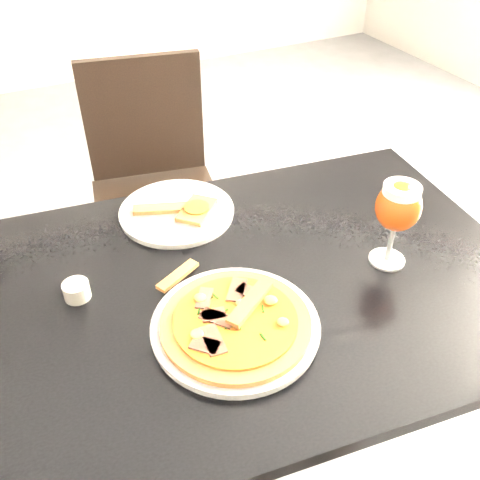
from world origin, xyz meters
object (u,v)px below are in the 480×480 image
dining_table (243,312)px  chair_far (155,186)px  beer_glass (398,207)px  pizza (236,322)px

dining_table → chair_far: (0.06, 0.81, -0.16)m
beer_glass → dining_table: bearing=166.0°
dining_table → pizza: size_ratio=4.61×
dining_table → beer_glass: beer_glass is taller
chair_far → pizza: bearing=-87.6°
dining_table → pizza: (-0.07, -0.12, 0.12)m
dining_table → pizza: 0.18m
dining_table → beer_glass: size_ratio=6.60×
pizza → dining_table: bearing=57.8°
chair_far → pizza: 0.98m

